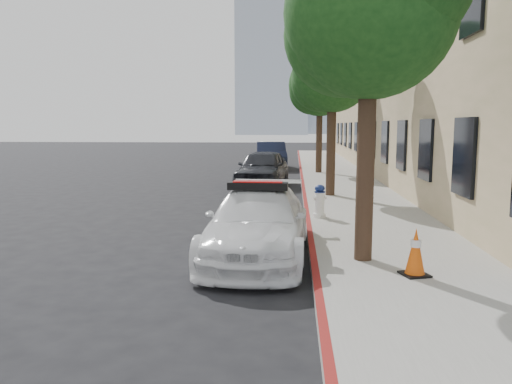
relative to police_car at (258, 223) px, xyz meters
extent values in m
plane|color=black|center=(-1.04, 1.42, -0.64)|extent=(120.00, 120.00, 0.00)
cube|color=gray|center=(2.56, 11.42, -0.57)|extent=(3.20, 50.00, 0.15)
cube|color=maroon|center=(1.02, 11.42, -0.57)|extent=(0.12, 50.00, 0.15)
cube|color=tan|center=(8.16, 16.42, 4.36)|extent=(8.00, 36.00, 10.00)
cube|color=#9EA8B7|center=(-5.04, 121.42, 29.36)|extent=(18.00, 14.00, 60.00)
cube|color=#9EA8B7|center=(7.96, 136.42, 21.36)|extent=(14.00, 14.00, 44.00)
cylinder|color=black|center=(1.86, -0.58, 1.16)|extent=(0.30, 0.30, 3.30)
sphere|color=#143E13|center=(1.86, -0.58, 3.61)|extent=(2.80, 2.80, 2.80)
sphere|color=#143E13|center=(1.51, -0.28, 3.31)|extent=(2.10, 2.10, 2.10)
cylinder|color=black|center=(1.86, 7.42, 1.10)|extent=(0.30, 0.30, 3.19)
sphere|color=#143E13|center=(1.86, 7.42, 3.50)|extent=(2.60, 2.60, 2.60)
sphere|color=#143E13|center=(2.26, 7.12, 3.90)|extent=(2.08, 2.08, 2.08)
sphere|color=#143E13|center=(1.51, 7.72, 3.20)|extent=(1.95, 1.95, 1.95)
cylinder|color=black|center=(1.86, 15.42, 1.21)|extent=(0.30, 0.30, 3.41)
sphere|color=#143E13|center=(1.86, 15.42, 3.72)|extent=(3.00, 3.00, 3.00)
sphere|color=#143E13|center=(2.26, 15.12, 4.12)|extent=(2.40, 2.40, 2.40)
sphere|color=#143E13|center=(1.51, 15.72, 3.42)|extent=(2.25, 2.25, 2.25)
imported|color=white|center=(0.00, 0.00, 0.00)|extent=(1.95, 4.46, 1.27)
cube|color=black|center=(0.00, 0.00, 0.69)|extent=(1.11, 0.32, 0.14)
cube|color=#A50A07|center=(0.00, 0.00, 0.75)|extent=(0.91, 0.25, 0.06)
imported|color=#202229|center=(-0.59, 10.54, 0.10)|extent=(2.18, 4.51, 1.48)
imported|color=black|center=(-0.65, 18.99, 0.11)|extent=(1.98, 4.66, 1.49)
cylinder|color=white|center=(1.31, 3.36, -0.44)|extent=(0.31, 0.31, 0.10)
cylinder|color=white|center=(1.31, 3.36, -0.12)|extent=(0.24, 0.24, 0.54)
ellipsoid|color=navy|center=(1.31, 3.36, 0.24)|extent=(0.26, 0.26, 0.18)
cylinder|color=white|center=(1.31, 3.36, 0.00)|extent=(0.35, 0.19, 0.10)
cylinder|color=white|center=(1.31, 3.36, 0.00)|extent=(0.15, 0.20, 0.10)
cube|color=black|center=(2.53, -1.45, -0.48)|extent=(0.48, 0.48, 0.03)
cone|color=#E2530B|center=(2.53, -1.45, -0.11)|extent=(0.30, 0.30, 0.71)
cylinder|color=white|center=(2.53, -1.45, 0.01)|extent=(0.16, 0.16, 0.11)
camera|label=1|loc=(0.66, -9.05, 1.80)|focal=35.00mm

